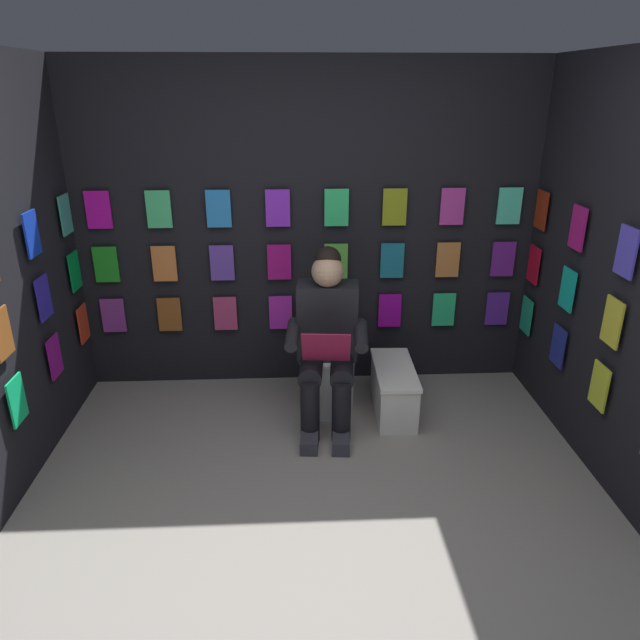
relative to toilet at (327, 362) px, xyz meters
The scene contains 7 objects.
ground_plane 1.65m from the toilet, 85.61° to the left, with size 30.00×30.00×0.00m, color gray.
display_wall_back 0.96m from the toilet, 74.63° to the right, with size 3.39×0.14×2.34m.
display_wall_left 1.88m from the toilet, 158.94° to the left, with size 0.14×2.01×2.34m.
display_wall_right 2.09m from the toilet, 18.40° to the left, with size 0.14×2.01×2.34m.
toilet is the anchor object (origin of this frame).
person_reading 0.35m from the toilet, 85.70° to the left, with size 0.55×0.71×1.19m.
comic_longbox_near 0.50m from the toilet, 161.77° to the left, with size 0.29×0.65×0.35m.
Camera 1 is at (0.11, 2.10, 2.14)m, focal length 32.75 mm.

